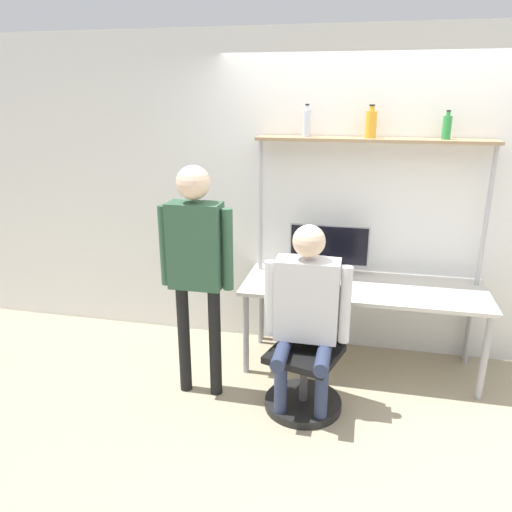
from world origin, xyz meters
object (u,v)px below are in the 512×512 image
office_chair (306,371)px  bottle_amber (371,124)px  laptop (305,279)px  bottle_clear (307,123)px  bottle_green (447,127)px  monitor (329,248)px  person_standing (196,254)px  cell_phone (334,289)px  person_seated (306,306)px

office_chair → bottle_amber: bottle_amber is taller
laptop → bottle_clear: (-0.06, 0.35, 1.18)m
bottle_amber → bottle_green: 0.55m
bottle_amber → bottle_green: bottle_amber is taller
monitor → person_standing: (-0.87, -0.82, 0.15)m
laptop → cell_phone: 0.24m
bottle_clear → office_chair: bearing=-79.8°
monitor → laptop: 0.39m
cell_phone → office_chair: bearing=-105.5°
bottle_clear → person_seated: bearing=-81.0°
monitor → cell_phone: size_ratio=4.36×
cell_phone → bottle_amber: bottle_amber is taller
cell_phone → bottle_green: bottle_green is taller
cell_phone → monitor: bearing=103.7°
office_chair → bottle_amber: size_ratio=3.66×
laptop → cell_phone: (0.23, 0.00, -0.06)m
person_standing → bottle_amber: 1.67m
monitor → person_seated: (-0.08, -0.86, -0.16)m
laptop → bottle_green: (0.98, 0.35, 1.16)m
person_seated → cell_phone: bearing=74.5°
monitor → cell_phone: bearing=-76.3°
person_seated → bottle_green: bearing=44.9°
cell_phone → person_seated: bearing=-105.5°
laptop → monitor: bearing=63.4°
laptop → person_seated: (0.08, -0.55, 0.02)m
office_chair → person_standing: size_ratio=0.52×
person_standing → bottle_clear: 1.38m
monitor → person_seated: size_ratio=0.48×
cell_phone → bottle_amber: (0.20, 0.34, 1.24)m
bottle_clear → bottle_green: 1.05m
cell_phone → bottle_clear: 1.32m
person_seated → person_standing: (-0.79, 0.04, 0.31)m
office_chair → person_standing: (-0.81, -0.00, 0.84)m
person_seated → bottle_clear: 1.47m
cell_phone → person_standing: person_standing is taller
monitor → person_standing: bearing=-136.7°
bottle_amber → person_standing: bearing=-143.1°
person_standing → bottle_green: (1.70, 0.86, 0.84)m
person_seated → monitor: bearing=84.8°
monitor → laptop: monitor is taller
bottle_green → office_chair: bearing=-136.2°
office_chair → person_seated: bearing=-105.4°
monitor → person_standing: 1.21m
cell_phone → bottle_green: 1.48m
person_standing → bottle_clear: bottle_clear is taller
laptop → cell_phone: laptop is taller
cell_phone → person_standing: 1.15m
office_chair → bottle_clear: bearing=100.2°
office_chair → person_standing: person_standing is taller
laptop → person_seated: 0.56m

